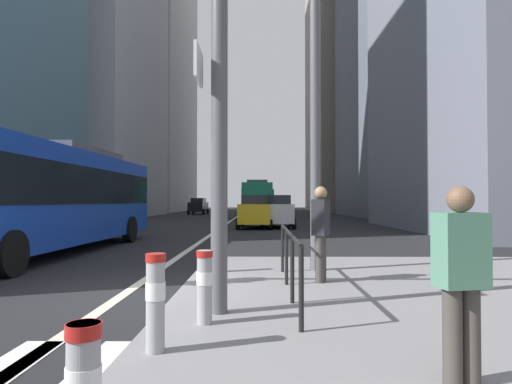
% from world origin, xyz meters
% --- Properties ---
extents(ground_plane, '(160.00, 160.00, 0.00)m').
position_xyz_m(ground_plane, '(0.00, 20.00, 0.00)').
color(ground_plane, black).
extents(median_island, '(9.00, 10.00, 0.15)m').
position_xyz_m(median_island, '(5.50, -1.00, 0.07)').
color(median_island, gray).
rests_on(median_island, ground).
extents(lane_centre_line, '(0.20, 80.00, 0.01)m').
position_xyz_m(lane_centre_line, '(0.00, 30.00, 0.01)').
color(lane_centre_line, beige).
rests_on(lane_centre_line, ground).
extents(office_tower_left_far, '(12.78, 24.83, 50.66)m').
position_xyz_m(office_tower_left_far, '(-16.00, 62.02, 25.33)').
color(office_tower_left_far, '#9E9EA3').
rests_on(office_tower_left_far, ground).
extents(office_tower_right_far, '(13.26, 20.03, 56.95)m').
position_xyz_m(office_tower_right_far, '(17.00, 59.75, 28.48)').
color(office_tower_right_far, gray).
rests_on(office_tower_right_far, ground).
extents(city_bus_blue_oncoming, '(2.93, 12.10, 3.40)m').
position_xyz_m(city_bus_blue_oncoming, '(-4.02, 5.64, 1.84)').
color(city_bus_blue_oncoming, '#14389E').
rests_on(city_bus_blue_oncoming, ground).
extents(city_bus_red_receding, '(2.72, 10.94, 3.40)m').
position_xyz_m(city_bus_red_receding, '(2.08, 32.87, 1.84)').
color(city_bus_red_receding, '#198456').
rests_on(city_bus_red_receding, ground).
extents(city_bus_red_distant, '(2.81, 10.66, 3.40)m').
position_xyz_m(city_bus_red_distant, '(2.94, 53.58, 1.84)').
color(city_bus_red_distant, '#198456').
rests_on(city_bus_red_distant, ground).
extents(car_oncoming_mid, '(2.21, 4.33, 1.94)m').
position_xyz_m(car_oncoming_mid, '(-5.19, 45.35, 0.99)').
color(car_oncoming_mid, black).
rests_on(car_oncoming_mid, ground).
extents(car_receding_near, '(2.20, 4.66, 1.94)m').
position_xyz_m(car_receding_near, '(2.08, 18.34, 0.99)').
color(car_receding_near, gold).
rests_on(car_receding_near, ground).
extents(car_receding_far, '(2.05, 4.55, 1.94)m').
position_xyz_m(car_receding_far, '(3.35, 18.82, 0.99)').
color(car_receding_far, silver).
rests_on(car_receding_far, ground).
extents(traffic_signal_gantry, '(6.53, 0.65, 6.00)m').
position_xyz_m(traffic_signal_gantry, '(-0.39, -1.69, 4.13)').
color(traffic_signal_gantry, '#515156').
rests_on(traffic_signal_gantry, median_island).
extents(street_lamp_post, '(5.50, 0.32, 8.00)m').
position_xyz_m(street_lamp_post, '(3.50, 1.80, 5.28)').
color(street_lamp_post, '#56565B').
rests_on(street_lamp_post, median_island).
extents(bollard_left, '(0.20, 0.20, 0.95)m').
position_xyz_m(bollard_left, '(1.32, -3.15, 0.68)').
color(bollard_left, '#99999E').
rests_on(bollard_left, median_island).
extents(bollard_right, '(0.20, 0.20, 0.87)m').
position_xyz_m(bollard_right, '(1.68, -2.18, 0.63)').
color(bollard_right, '#99999E').
rests_on(bollard_right, median_island).
extents(bollard_back, '(0.20, 0.20, 0.83)m').
position_xyz_m(bollard_back, '(1.47, 1.57, 0.62)').
color(bollard_back, '#99999E').
rests_on(bollard_back, median_island).
extents(pedestrian_railing, '(0.06, 4.14, 0.98)m').
position_xyz_m(pedestrian_railing, '(2.80, -0.45, 0.87)').
color(pedestrian_railing, black).
rests_on(pedestrian_railing, median_island).
extents(pedestrian_waiting, '(0.38, 0.45, 1.72)m').
position_xyz_m(pedestrian_waiting, '(3.44, 0.49, 1.11)').
color(pedestrian_waiting, '#423D38').
rests_on(pedestrian_waiting, median_island).
extents(pedestrian_far, '(0.42, 0.30, 1.58)m').
position_xyz_m(pedestrian_far, '(3.94, -3.88, 1.02)').
color(pedestrian_far, '#423D38').
rests_on(pedestrian_far, median_island).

